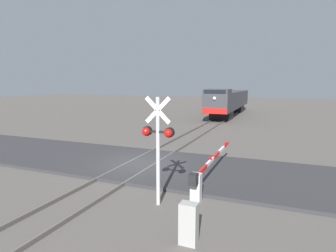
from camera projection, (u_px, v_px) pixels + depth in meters
ground_plane at (142, 165)px, 14.94m from camera, size 160.00×160.00×0.00m
rail_track_left at (130, 162)px, 15.20m from camera, size 0.08×80.00×0.15m
rail_track_right at (154, 165)px, 14.66m from camera, size 0.08×80.00×0.15m
road_surface at (142, 164)px, 14.93m from camera, size 36.00×5.94×0.15m
locomotive at (229, 101)px, 38.50m from camera, size 2.81×18.67×3.70m
crossing_signal at (158, 139)px, 9.71m from camera, size 1.18×0.33×3.87m
crossing_gate at (204, 174)px, 11.13m from camera, size 0.36×6.86×1.19m
utility_cabinet at (189, 224)px, 7.52m from camera, size 0.48×0.34×1.16m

